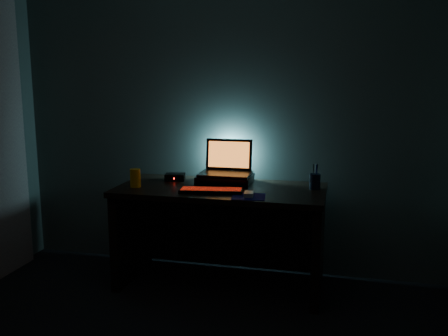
# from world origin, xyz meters

# --- Properties ---
(room) EXTENTS (3.50, 4.00, 2.50)m
(room) POSITION_xyz_m (0.00, 0.00, 1.25)
(room) COLOR black
(room) RESTS_ON ground
(desk) EXTENTS (1.50, 0.70, 0.75)m
(desk) POSITION_xyz_m (0.00, 1.67, 0.49)
(desk) COLOR black
(desk) RESTS_ON ground
(riser) EXTENTS (0.40, 0.30, 0.06)m
(riser) POSITION_xyz_m (-0.00, 1.78, 0.78)
(riser) COLOR black
(riser) RESTS_ON desk
(laptop) EXTENTS (0.38, 0.29, 0.26)m
(laptop) POSITION_xyz_m (-0.00, 1.83, 0.87)
(laptop) COLOR black
(laptop) RESTS_ON riser
(keyboard) EXTENTS (0.45, 0.20, 0.03)m
(keyboard) POSITION_xyz_m (-0.03, 1.45, 0.76)
(keyboard) COLOR black
(keyboard) RESTS_ON desk
(mousepad) EXTENTS (0.24, 0.23, 0.00)m
(mousepad) POSITION_xyz_m (0.25, 1.39, 0.75)
(mousepad) COLOR #0C0D54
(mousepad) RESTS_ON desk
(mouse) EXTENTS (0.07, 0.10, 0.03)m
(mouse) POSITION_xyz_m (0.25, 1.39, 0.77)
(mouse) COLOR gray
(mouse) RESTS_ON mousepad
(pen_cup) EXTENTS (0.09, 0.09, 0.11)m
(pen_cup) POSITION_xyz_m (0.67, 1.72, 0.81)
(pen_cup) COLOR black
(pen_cup) RESTS_ON desk
(juice_glass) EXTENTS (0.10, 0.10, 0.13)m
(juice_glass) POSITION_xyz_m (-0.61, 1.49, 0.82)
(juice_glass) COLOR #FFA80D
(juice_glass) RESTS_ON desk
(router) EXTENTS (0.17, 0.15, 0.05)m
(router) POSITION_xyz_m (-0.40, 1.78, 0.77)
(router) COLOR black
(router) RESTS_ON desk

